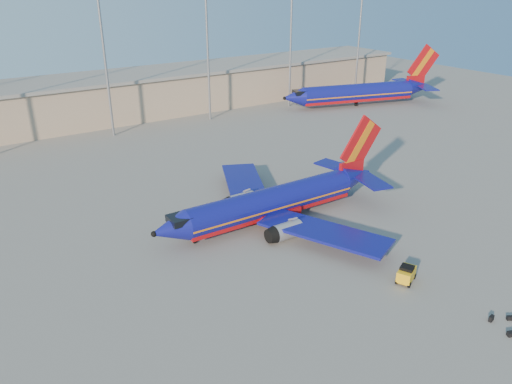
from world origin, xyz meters
TOP-DOWN VIEW (x-y plane):
  - ground at (0.00, 0.00)m, footprint 220.00×220.00m
  - terminal_building at (10.00, 58.00)m, footprint 122.00×16.00m
  - light_mast_row at (5.00, 46.00)m, footprint 101.60×1.60m
  - aircraft_main at (-0.36, 1.96)m, footprint 31.88×30.70m
  - aircraft_second at (48.56, 37.67)m, footprint 36.76×17.99m
  - baggage_tug at (2.12, -15.63)m, footprint 2.64×2.19m

SIDE VIEW (x-z plane):
  - ground at x=0.00m, z-range 0.00..0.00m
  - baggage_tug at x=2.12m, z-range 0.03..1.67m
  - aircraft_main at x=-0.36m, z-range -3.09..7.71m
  - aircraft_second at x=48.56m, z-range -3.45..9.29m
  - terminal_building at x=10.00m, z-range 0.07..8.57m
  - light_mast_row at x=5.00m, z-range 3.23..31.88m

